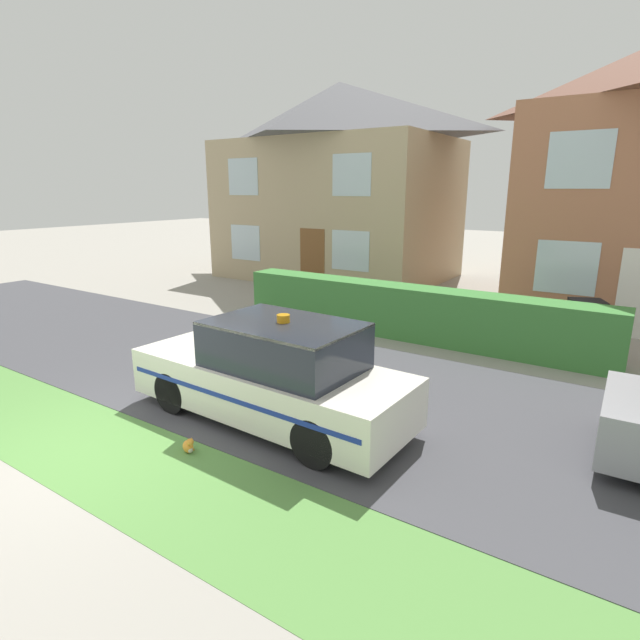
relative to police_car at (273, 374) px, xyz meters
name	(u,v)px	position (x,y,z in m)	size (l,w,h in m)	color
ground_plane	(81,453)	(-1.54, -2.19, -0.75)	(80.00, 80.00, 0.00)	gray
road_strip	(260,371)	(-1.54, 1.49, -0.74)	(28.00, 5.24, 0.01)	#424247
lawn_verge	(94,447)	(-1.54, -2.01, -0.74)	(28.00, 1.75, 0.01)	#568C42
garden_hedge	(409,312)	(-0.09, 5.19, -0.14)	(8.87, 0.80, 1.22)	#3D7F38
police_car	(273,374)	(0.00, 0.00, 0.00)	(4.48, 1.76, 1.68)	black
cat	(189,446)	(-0.34, -1.39, -0.65)	(0.24, 0.22, 0.24)	orange
house_left	(338,181)	(-6.07, 11.70, 2.95)	(8.71, 6.15, 7.25)	tan
wheelie_bin	(584,328)	(3.49, 6.04, -0.15)	(0.81, 0.78, 1.19)	black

